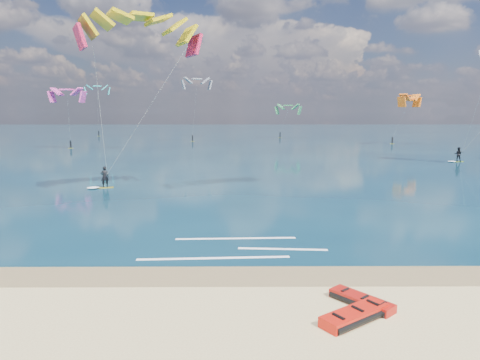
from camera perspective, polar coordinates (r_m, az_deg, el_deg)
name	(u,v)px	position (r m, az deg, el deg)	size (l,w,h in m)	color
ground	(232,165)	(54.38, -1.06, 2.02)	(320.00, 320.00, 0.00)	tan
wet_sand_strip	(221,275)	(18.27, -2.48, -12.58)	(320.00, 2.40, 0.01)	brown
sea	(235,136)	(118.15, -0.69, 5.90)	(320.00, 200.00, 0.04)	#0A2637
packed_kite_left	(355,320)	(15.20, 15.03, -17.62)	(2.82, 1.13, 0.41)	red
packed_kite_mid	(361,305)	(16.33, 15.87, -15.69)	(2.52, 0.99, 0.36)	#B1130C
kitesurfer_main	(122,94)	(36.10, -15.44, 10.94)	(12.49, 7.99, 15.51)	gold
shoreline_foam	(239,248)	(21.47, -0.12, -9.09)	(9.09, 3.65, 0.01)	white
distant_kites	(199,116)	(94.65, -5.55, 8.47)	(75.79, 41.66, 13.42)	orange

